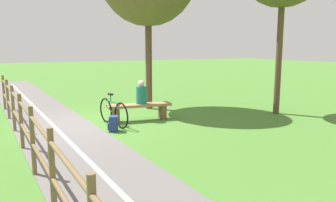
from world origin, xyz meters
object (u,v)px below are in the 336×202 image
bench (140,109)px  backpack (113,124)px  bicycle (113,112)px  person_seated (141,94)px

bench → backpack: (1.14, 0.91, -0.16)m
bench → bicycle: size_ratio=1.20×
bench → person_seated: bearing=-180.0°
person_seated → backpack: 1.63m
person_seated → bicycle: 1.11m
backpack → bicycle: bearing=-108.1°
person_seated → bench: bearing=0.0°
bench → bicycle: 0.96m
bench → bicycle: bearing=22.7°
bicycle → backpack: (0.21, 0.65, -0.18)m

